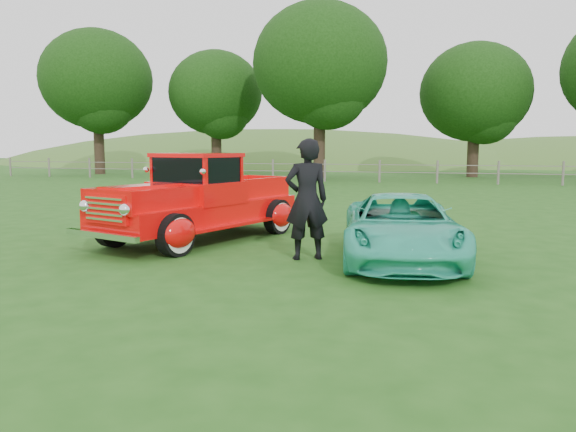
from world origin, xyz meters
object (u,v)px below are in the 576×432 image
(tree_far_west, at_px, (96,80))
(teal_sedan, at_px, (401,228))
(tree_near_east, at_px, (475,93))
(man, at_px, (307,199))
(tree_mid_west, at_px, (216,93))
(tree_near_west, at_px, (320,64))
(red_pickup, at_px, (200,202))

(tree_far_west, xyz_separation_m, teal_sedan, (22.84, -24.92, -5.93))
(tree_far_west, distance_m, tree_near_east, 25.21)
(tree_far_west, height_order, man, tree_far_west)
(tree_far_west, bearing_deg, tree_near_east, 6.84)
(tree_far_west, relative_size, man, 4.86)
(tree_mid_west, distance_m, teal_sedan, 31.14)
(tree_mid_west, bearing_deg, man, -63.97)
(tree_near_west, distance_m, teal_sedan, 25.65)
(tree_far_west, bearing_deg, tree_mid_west, 14.04)
(teal_sedan, bearing_deg, red_pickup, 157.08)
(man, bearing_deg, tree_mid_west, -91.53)
(red_pickup, xyz_separation_m, man, (2.57, -1.29, 0.23))
(tree_far_west, bearing_deg, tree_near_west, -3.58)
(tree_mid_west, xyz_separation_m, tree_near_east, (17.00, 1.00, -0.30))
(tree_near_west, height_order, red_pickup, tree_near_west)
(tree_mid_west, height_order, man, tree_mid_west)
(tree_mid_west, distance_m, tree_near_west, 8.63)
(tree_near_east, relative_size, red_pickup, 1.58)
(tree_near_west, xyz_separation_m, red_pickup, (2.70, -22.90, -6.00))
(tree_far_west, distance_m, tree_mid_west, 8.30)
(red_pickup, height_order, teal_sedan, red_pickup)
(tree_far_west, bearing_deg, man, -49.82)
(tree_mid_west, xyz_separation_m, tree_near_west, (8.00, -3.00, 1.25))
(red_pickup, distance_m, man, 2.89)
(tree_near_east, distance_m, man, 28.75)
(tree_mid_west, bearing_deg, red_pickup, -67.55)
(tree_near_east, height_order, red_pickup, tree_near_east)
(tree_near_east, relative_size, man, 4.07)
(tree_near_west, bearing_deg, tree_mid_west, 159.44)
(red_pickup, bearing_deg, tree_near_east, 94.85)
(tree_near_east, xyz_separation_m, teal_sedan, (-2.16, -27.92, -4.69))
(tree_near_east, distance_m, red_pickup, 27.98)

